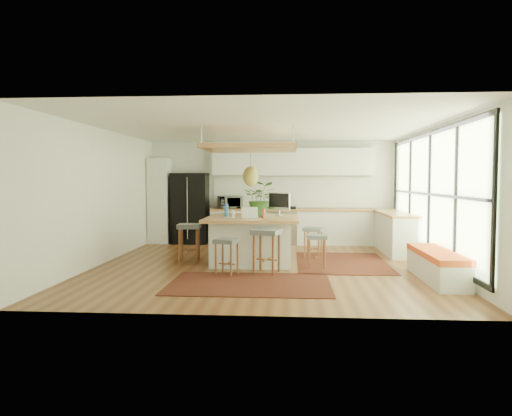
# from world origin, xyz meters

# --- Properties ---
(floor) EXTENTS (7.00, 7.00, 0.00)m
(floor) POSITION_xyz_m (0.00, 0.00, 0.00)
(floor) COLOR #5A3019
(floor) RESTS_ON ground
(ceiling) EXTENTS (7.00, 7.00, 0.00)m
(ceiling) POSITION_xyz_m (0.00, 0.00, 2.70)
(ceiling) COLOR white
(ceiling) RESTS_ON ground
(wall_back) EXTENTS (6.50, 0.00, 6.50)m
(wall_back) POSITION_xyz_m (0.00, 3.50, 1.35)
(wall_back) COLOR silver
(wall_back) RESTS_ON ground
(wall_front) EXTENTS (6.50, 0.00, 6.50)m
(wall_front) POSITION_xyz_m (0.00, -3.50, 1.35)
(wall_front) COLOR silver
(wall_front) RESTS_ON ground
(wall_left) EXTENTS (0.00, 7.00, 7.00)m
(wall_left) POSITION_xyz_m (-3.25, 0.00, 1.35)
(wall_left) COLOR silver
(wall_left) RESTS_ON ground
(wall_right) EXTENTS (0.00, 7.00, 7.00)m
(wall_right) POSITION_xyz_m (3.25, 0.00, 1.35)
(wall_right) COLOR silver
(wall_right) RESTS_ON ground
(window_wall) EXTENTS (0.10, 6.20, 2.60)m
(window_wall) POSITION_xyz_m (3.22, 0.00, 1.40)
(window_wall) COLOR black
(window_wall) RESTS_ON wall_right
(pantry) EXTENTS (0.55, 0.60, 2.25)m
(pantry) POSITION_xyz_m (-2.95, 3.18, 1.12)
(pantry) COLOR silver
(pantry) RESTS_ON floor
(back_counter_base) EXTENTS (4.20, 0.60, 0.88)m
(back_counter_base) POSITION_xyz_m (0.55, 3.18, 0.44)
(back_counter_base) COLOR silver
(back_counter_base) RESTS_ON floor
(back_counter_top) EXTENTS (4.24, 0.64, 0.05)m
(back_counter_top) POSITION_xyz_m (0.55, 3.18, 0.90)
(back_counter_top) COLOR #9F6638
(back_counter_top) RESTS_ON back_counter_base
(backsplash) EXTENTS (4.20, 0.02, 0.80)m
(backsplash) POSITION_xyz_m (0.55, 3.48, 1.35)
(backsplash) COLOR white
(backsplash) RESTS_ON wall_back
(upper_cabinets) EXTENTS (4.20, 0.34, 0.70)m
(upper_cabinets) POSITION_xyz_m (0.55, 3.32, 2.15)
(upper_cabinets) COLOR silver
(upper_cabinets) RESTS_ON wall_back
(range) EXTENTS (0.76, 0.62, 1.00)m
(range) POSITION_xyz_m (0.30, 3.18, 0.50)
(range) COLOR #A5A5AA
(range) RESTS_ON floor
(right_counter_base) EXTENTS (0.60, 2.50, 0.88)m
(right_counter_base) POSITION_xyz_m (2.93, 2.00, 0.44)
(right_counter_base) COLOR silver
(right_counter_base) RESTS_ON floor
(right_counter_top) EXTENTS (0.64, 2.54, 0.05)m
(right_counter_top) POSITION_xyz_m (2.93, 2.00, 0.90)
(right_counter_top) COLOR #9F6638
(right_counter_top) RESTS_ON right_counter_base
(window_bench) EXTENTS (0.52, 2.00, 0.50)m
(window_bench) POSITION_xyz_m (2.95, -1.20, 0.25)
(window_bench) COLOR silver
(window_bench) RESTS_ON floor
(ceiling_panel) EXTENTS (1.86, 1.86, 0.80)m
(ceiling_panel) POSITION_xyz_m (-0.30, 0.40, 2.05)
(ceiling_panel) COLOR #9F6638
(ceiling_panel) RESTS_ON ceiling
(rug_near) EXTENTS (2.60, 1.80, 0.01)m
(rug_near) POSITION_xyz_m (-0.15, -1.70, 0.01)
(rug_near) COLOR black
(rug_near) RESTS_ON floor
(rug_right) EXTENTS (1.80, 2.60, 0.01)m
(rug_right) POSITION_xyz_m (1.55, 0.41, 0.01)
(rug_right) COLOR black
(rug_right) RESTS_ON floor
(fridge) EXTENTS (0.93, 0.73, 1.85)m
(fridge) POSITION_xyz_m (-2.14, 3.20, 0.93)
(fridge) COLOR black
(fridge) RESTS_ON floor
(island) EXTENTS (1.85, 1.85, 0.93)m
(island) POSITION_xyz_m (-0.25, 0.33, 0.47)
(island) COLOR #9F6638
(island) RESTS_ON floor
(stool_near_left) EXTENTS (0.47, 0.47, 0.64)m
(stool_near_left) POSITION_xyz_m (-0.61, -1.00, 0.35)
(stool_near_left) COLOR #505559
(stool_near_left) RESTS_ON floor
(stool_near_right) EXTENTS (0.58, 0.58, 0.79)m
(stool_near_right) POSITION_xyz_m (0.08, -0.77, 0.35)
(stool_near_right) COLOR #505559
(stool_near_right) RESTS_ON floor
(stool_right_front) EXTENTS (0.38, 0.38, 0.63)m
(stool_right_front) POSITION_xyz_m (1.01, -0.20, 0.35)
(stool_right_front) COLOR #505559
(stool_right_front) RESTS_ON floor
(stool_right_back) EXTENTS (0.48, 0.48, 0.66)m
(stool_right_back) POSITION_xyz_m (0.99, 0.91, 0.35)
(stool_right_back) COLOR #505559
(stool_right_back) RESTS_ON floor
(stool_left_side) EXTENTS (0.49, 0.49, 0.78)m
(stool_left_side) POSITION_xyz_m (-1.56, 0.33, 0.35)
(stool_left_side) COLOR #505559
(stool_left_side) RESTS_ON floor
(laptop) EXTENTS (0.41, 0.42, 0.24)m
(laptop) POSITION_xyz_m (-0.25, -0.18, 1.05)
(laptop) COLOR #A5A5AA
(laptop) RESTS_ON island
(monitor) EXTENTS (0.55, 0.44, 0.49)m
(monitor) POSITION_xyz_m (0.27, 0.67, 1.19)
(monitor) COLOR #A5A5AA
(monitor) RESTS_ON island
(microwave) EXTENTS (0.67, 0.50, 0.41)m
(microwave) POSITION_xyz_m (-1.07, 3.14, 1.13)
(microwave) COLOR #A5A5AA
(microwave) RESTS_ON back_counter_top
(island_plant) EXTENTS (0.68, 0.74, 0.55)m
(island_plant) POSITION_xyz_m (-0.14, 0.76, 1.21)
(island_plant) COLOR #1E4C19
(island_plant) RESTS_ON island
(island_bowl) EXTENTS (0.31, 0.31, 0.06)m
(island_bowl) POSITION_xyz_m (-0.83, 0.77, 0.96)
(island_bowl) COLOR beige
(island_bowl) RESTS_ON island
(island_bottle_0) EXTENTS (0.07, 0.07, 0.19)m
(island_bottle_0) POSITION_xyz_m (-0.80, 0.43, 1.03)
(island_bottle_0) COLOR #2B66AE
(island_bottle_0) RESTS_ON island
(island_bottle_1) EXTENTS (0.07, 0.07, 0.19)m
(island_bottle_1) POSITION_xyz_m (-0.65, 0.18, 1.03)
(island_bottle_1) COLOR white
(island_bottle_1) RESTS_ON island
(island_bottle_2) EXTENTS (0.07, 0.07, 0.19)m
(island_bottle_2) POSITION_xyz_m (-0.00, 0.03, 1.03)
(island_bottle_2) COLOR #A43E36
(island_bottle_2) RESTS_ON island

